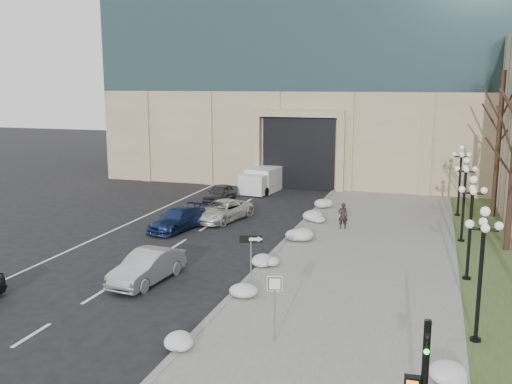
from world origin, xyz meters
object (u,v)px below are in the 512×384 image
(keep_sign, at_px, (275,294))
(car_c, at_px, (178,219))
(one_way_sign, at_px, (255,246))
(lamppost_d, at_px, (460,171))
(lamppost_b, at_px, (471,214))
(lamppost_c, at_px, (465,188))
(lamppost_a, at_px, (482,257))
(car_b, at_px, (147,267))
(pedestrian, at_px, (343,216))
(car_d, at_px, (222,211))
(box_truck, at_px, (265,179))
(car_e, at_px, (220,193))

(keep_sign, bearing_deg, car_c, 109.03)
(one_way_sign, distance_m, lamppost_d, 19.50)
(lamppost_b, bearing_deg, lamppost_c, 90.00)
(one_way_sign, xyz_separation_m, lamppost_a, (8.48, -1.96, 0.94))
(car_b, distance_m, car_c, 9.18)
(pedestrian, bearing_deg, lamppost_d, -161.29)
(keep_sign, relative_size, lamppost_d, 0.51)
(one_way_sign, bearing_deg, car_c, 111.25)
(car_d, distance_m, lamppost_c, 14.66)
(box_truck, distance_m, lamppost_a, 28.90)
(keep_sign, relative_size, lamppost_c, 0.51)
(car_b, distance_m, box_truck, 22.65)
(car_e, relative_size, lamppost_a, 0.80)
(keep_sign, distance_m, lamppost_a, 6.95)
(car_d, bearing_deg, car_c, -106.15)
(keep_sign, bearing_deg, car_d, 98.77)
(keep_sign, height_order, lamppost_a, lamppost_a)
(box_truck, bearing_deg, car_e, -102.62)
(car_d, relative_size, lamppost_b, 0.99)
(keep_sign, xyz_separation_m, lamppost_a, (6.50, 2.08, 1.30))
(pedestrian, relative_size, one_way_sign, 0.61)
(car_c, bearing_deg, lamppost_a, -21.62)
(box_truck, bearing_deg, car_c, -89.35)
(pedestrian, height_order, lamppost_a, lamppost_a)
(one_way_sign, xyz_separation_m, lamppost_b, (8.48, 4.54, 0.94))
(car_b, relative_size, one_way_sign, 1.65)
(pedestrian, xyz_separation_m, one_way_sign, (-1.79, -11.73, 1.23))
(lamppost_d, bearing_deg, car_e, -179.30)
(keep_sign, xyz_separation_m, lamppost_d, (6.50, 21.58, 1.30))
(keep_sign, bearing_deg, car_b, 131.47)
(car_e, bearing_deg, one_way_sign, -62.61)
(lamppost_b, bearing_deg, keep_sign, -127.15)
(car_d, relative_size, one_way_sign, 1.81)
(car_b, distance_m, lamppost_c, 17.51)
(car_c, relative_size, lamppost_b, 0.94)
(lamppost_c, bearing_deg, pedestrian, 174.06)
(box_truck, relative_size, lamppost_d, 1.31)
(car_c, relative_size, pedestrian, 2.83)
(car_c, bearing_deg, car_b, -60.79)
(box_truck, relative_size, lamppost_b, 1.31)
(lamppost_b, bearing_deg, car_b, -162.01)
(car_b, bearing_deg, keep_sign, -24.28)
(lamppost_b, bearing_deg, box_truck, 129.10)
(car_b, bearing_deg, car_c, 113.43)
(one_way_sign, bearing_deg, lamppost_a, -32.52)
(car_d, bearing_deg, pedestrian, 13.16)
(car_d, distance_m, one_way_sign, 13.39)
(car_b, height_order, keep_sign, keep_sign)
(car_b, bearing_deg, lamppost_c, 45.43)
(car_d, bearing_deg, car_e, 126.78)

